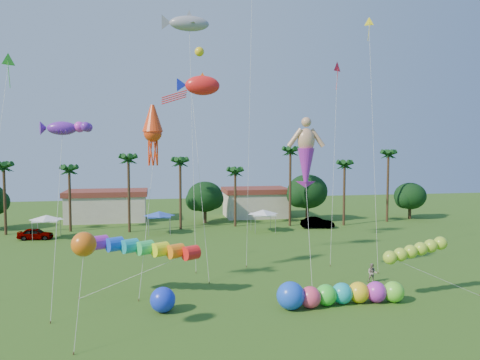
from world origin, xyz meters
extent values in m
plane|color=#285116|center=(0.00, 0.00, 0.00)|extent=(160.00, 160.00, 0.00)
cylinder|color=#3A2819|center=(-26.00, 40.00, 4.50)|extent=(0.36, 0.36, 9.00)
cylinder|color=#3A2819|center=(-18.00, 41.00, 4.25)|extent=(0.36, 0.36, 8.50)
cylinder|color=#3A2819|center=(-10.00, 39.00, 5.00)|extent=(0.36, 0.36, 10.00)
cylinder|color=#3A2819|center=(-3.00, 40.00, 4.75)|extent=(0.36, 0.36, 9.50)
cylinder|color=#3A2819|center=(5.00, 41.00, 4.00)|extent=(0.36, 0.36, 8.00)
cylinder|color=#3A2819|center=(13.00, 40.00, 5.50)|extent=(0.36, 0.36, 11.00)
cylinder|color=#3A2819|center=(21.00, 39.00, 4.50)|extent=(0.36, 0.36, 9.00)
cylinder|color=#3A2819|center=(29.00, 41.00, 5.25)|extent=(0.36, 0.36, 10.50)
sphere|color=#113814|center=(1.00, 45.00, 4.03)|extent=(5.46, 5.46, 5.46)
sphere|color=#113814|center=(17.00, 44.00, 4.65)|extent=(6.30, 6.30, 6.30)
sphere|color=#113814|center=(34.00, 43.00, 3.72)|extent=(5.04, 5.04, 5.04)
cube|color=beige|center=(-14.00, 50.00, 2.00)|extent=(12.00, 7.00, 4.00)
cube|color=beige|center=(10.00, 50.00, 2.00)|extent=(10.00, 7.00, 4.00)
pyramid|color=white|center=(-20.00, 36.00, 2.75)|extent=(3.00, 3.00, 0.60)
pyramid|color=blue|center=(-6.00, 37.00, 2.75)|extent=(3.00, 3.00, 0.60)
pyramid|color=white|center=(8.00, 36.00, 2.75)|extent=(3.00, 3.00, 0.60)
imported|color=#4C4C54|center=(-21.34, 35.88, 0.72)|extent=(4.33, 2.03, 1.43)
imported|color=#4C4C54|center=(16.32, 37.41, 0.78)|extent=(4.89, 2.28, 1.55)
imported|color=gray|center=(11.62, 10.76, 0.82)|extent=(1.00, 0.93, 1.64)
sphere|color=#F33F67|center=(4.34, 5.68, 0.78)|extent=(1.57, 1.57, 1.57)
sphere|color=#36DE34|center=(5.64, 5.95, 0.78)|extent=(1.57, 1.57, 1.57)
sphere|color=#1AACBA|center=(6.95, 6.11, 0.78)|extent=(1.57, 1.57, 1.57)
sphere|color=yellow|center=(8.26, 6.11, 0.78)|extent=(1.57, 1.57, 1.57)
sphere|color=#C02EC6|center=(9.57, 5.97, 0.78)|extent=(1.57, 1.57, 1.57)
sphere|color=#6AE432|center=(10.88, 5.77, 0.78)|extent=(1.57, 1.57, 1.57)
sphere|color=blue|center=(2.86, 5.64, 1.00)|extent=(2.07, 2.07, 2.01)
sphere|color=#1933E3|center=(-6.11, 6.73, 0.89)|extent=(1.77, 1.77, 1.77)
cylinder|color=red|center=(-5.92, 9.79, 3.44)|extent=(7.98, 3.92, 1.10)
cylinder|color=silver|center=(-8.12, 10.31, 1.72)|extent=(8.49, 1.06, 3.47)
cylinder|color=brown|center=(-12.36, 10.83, 0.08)|extent=(0.08, 0.08, 0.16)
ellipsoid|color=#A0D02E|center=(10.86, 6.36, 3.24)|extent=(5.65, 1.18, 1.23)
cylinder|color=silver|center=(14.58, 6.15, 1.62)|extent=(7.45, 0.45, 3.26)
cylinder|color=brown|center=(18.29, 5.94, 0.08)|extent=(0.08, 0.08, 0.16)
sphere|color=orange|center=(-10.69, 2.37, 5.90)|extent=(1.62, 1.62, 1.45)
cylinder|color=silver|center=(-10.91, 1.57, 2.95)|extent=(0.48, 1.64, 5.90)
cylinder|color=brown|center=(-11.14, 0.76, 0.08)|extent=(0.08, 0.08, 0.16)
cylinder|color=silver|center=(6.10, 11.24, 5.34)|extent=(0.79, 4.24, 10.68)
cylinder|color=brown|center=(5.73, 9.14, 0.08)|extent=(0.08, 0.08, 0.16)
ellipsoid|color=red|center=(-1.97, 18.93, 17.41)|extent=(5.06, 2.06, 2.06)
cylinder|color=silver|center=(-2.04, 15.95, 8.70)|extent=(0.15, 6.00, 17.41)
cylinder|color=brown|center=(-2.10, 12.96, 0.08)|extent=(0.08, 0.08, 0.16)
ellipsoid|color=gray|center=(-2.86, 23.07, 24.17)|extent=(5.47, 2.12, 1.93)
cylinder|color=silver|center=(-2.89, 19.76, 12.09)|extent=(0.09, 6.64, 24.18)
cylinder|color=brown|center=(-2.92, 16.45, 0.08)|extent=(0.08, 0.08, 0.16)
cone|color=#F03E13|center=(-6.66, 14.17, 12.75)|extent=(2.20, 2.20, 4.87)
cylinder|color=silver|center=(-7.26, 11.80, 6.38)|extent=(1.22, 4.77, 12.76)
cylinder|color=brown|center=(-7.86, 9.43, 0.08)|extent=(0.08, 0.08, 0.16)
ellipsoid|color=purple|center=(-13.16, 10.29, 12.94)|extent=(4.13, 3.17, 1.42)
cylinder|color=silver|center=(-13.29, 8.10, 6.47)|extent=(0.28, 4.40, 12.95)
cylinder|color=brown|center=(-13.42, 5.92, 0.08)|extent=(0.08, 0.08, 0.16)
cone|color=red|center=(11.86, 19.77, 19.61)|extent=(1.27, 0.95, 1.33)
cylinder|color=silver|center=(11.00, 18.19, 9.81)|extent=(1.76, 3.21, 19.62)
cylinder|color=brown|center=(10.13, 16.60, 0.08)|extent=(0.08, 0.08, 0.16)
cone|color=yellow|center=(13.63, 16.44, 23.35)|extent=(0.99, 0.71, 1.03)
cylinder|color=silver|center=(13.55, 14.88, 11.67)|extent=(0.17, 3.15, 23.35)
cylinder|color=brown|center=(13.48, 13.32, 0.08)|extent=(0.08, 0.08, 0.16)
cone|color=green|center=(-18.04, 15.21, 18.51)|extent=(1.16, 1.04, 1.30)
cylinder|color=silver|center=(2.76, 19.78, 15.22)|extent=(1.44, 4.06, 30.44)
cylinder|color=brown|center=(2.05, 17.76, 0.08)|extent=(0.08, 0.08, 0.16)
camera|label=1|loc=(-6.59, -25.78, 11.54)|focal=35.00mm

